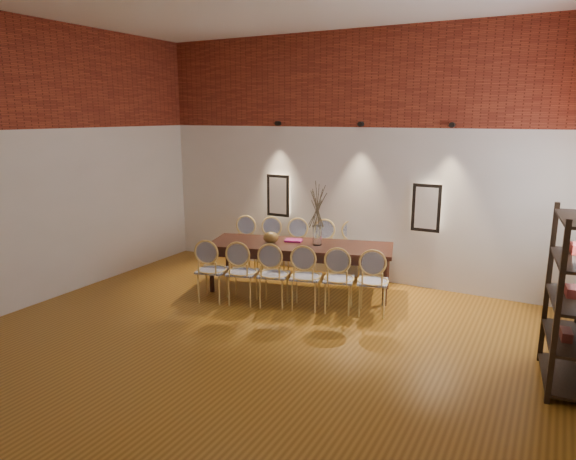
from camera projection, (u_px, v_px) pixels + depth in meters
The scene contains 28 objects.
floor at pixel (232, 360), 5.79m from camera, with size 7.00×7.00×0.02m, color #99641E.
wall_back at pixel (351, 158), 8.40m from camera, with size 7.00×0.10×4.00m, color silver.
wall_left at pixel (12, 167), 6.98m from camera, with size 0.10×7.00×4.00m, color silver.
brick_band_back at pixel (352, 79), 8.07m from camera, with size 7.00×0.02×1.50m, color maroon.
brick_band_left at pixel (4, 71), 6.67m from camera, with size 0.02×7.00×1.50m, color maroon.
niche_left at pixel (279, 195), 9.07m from camera, with size 0.36×0.06×0.66m, color #FFEAC6.
niche_right at pixel (427, 208), 7.88m from camera, with size 0.36×0.06×0.66m, color #FFEAC6.
spot_fixture_left at pixel (278, 123), 8.77m from camera, with size 0.08×0.08×0.10m, color black.
spot_fixture_mid at pixel (361, 124), 8.08m from camera, with size 0.08×0.08×0.10m, color black.
spot_fixture_right at pixel (452, 125), 7.44m from camera, with size 0.08×0.08×0.10m, color black.
dining_table at pixel (300, 267), 7.98m from camera, with size 2.80×0.90×0.75m, color black.
chair_near_a at pixel (212, 270), 7.53m from camera, with size 0.44×0.44×0.94m, color #E3BF67, non-canonical shape.
chair_near_b at pixel (243, 272), 7.42m from camera, with size 0.44×0.44×0.94m, color #E3BF67, non-canonical shape.
chair_near_c at pixel (274, 274), 7.32m from camera, with size 0.44×0.44×0.94m, color #E3BF67, non-canonical shape.
chair_near_d at pixel (306, 277), 7.22m from camera, with size 0.44×0.44×0.94m, color #E3BF67, non-canonical shape.
chair_near_e at pixel (339, 279), 7.11m from camera, with size 0.44×0.44×0.94m, color #E3BF67, non-canonical shape.
chair_near_f at pixel (373, 281), 7.01m from camera, with size 0.44×0.44×0.94m, color #E3BF67, non-canonical shape.
chair_far_a at pixel (243, 246), 8.91m from camera, with size 0.44×0.44×0.94m, color #E3BF67, non-canonical shape.
chair_far_b at pixel (269, 247), 8.81m from camera, with size 0.44×0.44×0.94m, color #E3BF67, non-canonical shape.
chair_far_c at pixel (295, 249), 8.71m from camera, with size 0.44×0.44×0.94m, color #E3BF67, non-canonical shape.
chair_far_d at pixel (323, 250), 8.61m from camera, with size 0.44×0.44×0.94m, color #E3BF67, non-canonical shape.
chair_far_e at pixel (350, 252), 8.50m from camera, with size 0.44×0.44×0.94m, color #E3BF67, non-canonical shape.
chair_far_f at pixel (379, 254), 8.40m from camera, with size 0.44×0.44×0.94m, color #E3BF67, non-canonical shape.
vase at pixel (317, 235), 7.81m from camera, with size 0.14×0.14×0.30m, color silver.
dried_branches at pixel (317, 206), 7.71m from camera, with size 0.50×0.50×0.70m, color #49402C, non-canonical shape.
bowl at pixel (271, 237), 7.93m from camera, with size 0.24×0.24×0.18m, color brown.
book at pixel (293, 240), 8.06m from camera, with size 0.26×0.18×0.03m, color #7E1556.
shelving_rack at pixel (570, 300), 5.08m from camera, with size 0.38×1.00×1.80m, color black, non-canonical shape.
Camera 1 is at (3.07, -4.40, 2.70)m, focal length 32.00 mm.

